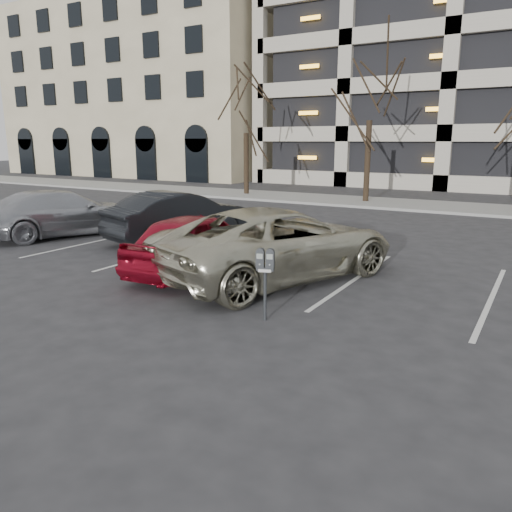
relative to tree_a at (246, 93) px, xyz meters
The scene contains 11 objects.
ground 19.67m from the tree_a, 57.99° to the right, with size 140.00×140.00×0.00m, color #28282B.
sidewalk 11.41m from the tree_a, ahead, with size 80.00×4.00×0.12m, color gray.
stall_lines 17.10m from the tree_a, 57.88° to the right, with size 16.90×5.20×0.00m.
office_building 22.84m from the tree_a, 142.28° to the left, with size 26.00×16.20×15.00m.
tree_a is the anchor object (origin of this frame).
tree_b 7.05m from the tree_a, ahead, with size 3.91×3.91×8.90m.
parking_meter 20.76m from the tree_a, 57.27° to the right, with size 0.34×0.22×1.25m.
suv_silver 18.13m from the tree_a, 55.81° to the right, with size 4.57×6.36×1.62m.
car_red 17.60m from the tree_a, 62.12° to the right, with size 1.70×4.22×1.44m, color maroon.
car_dark 14.05m from the tree_a, 67.20° to the right, with size 1.62×4.65×1.53m, color black.
car_silver 14.38m from the tree_a, 84.43° to the right, with size 2.10×5.18×1.50m, color #A6A8AE.
Camera 1 is at (5.01, -8.16, 3.05)m, focal length 35.00 mm.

